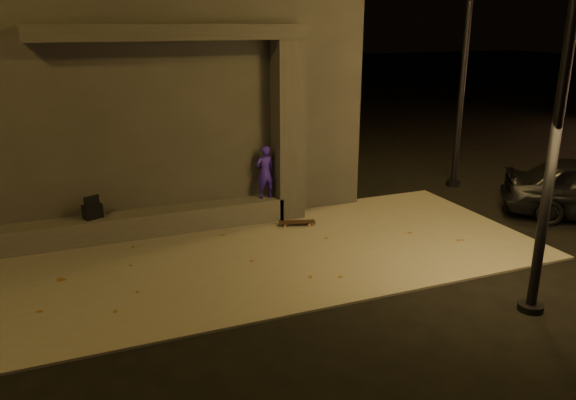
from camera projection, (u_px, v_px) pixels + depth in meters
name	position (u px, v px, depth m)	size (l,w,h in m)	color
ground	(276.00, 312.00, 8.00)	(120.00, 120.00, 0.00)	black
sidewalk	(235.00, 259.00, 9.76)	(11.00, 4.40, 0.04)	slate
building	(130.00, 85.00, 12.59)	(9.00, 5.10, 5.22)	#373532
ledge	(133.00, 225.00, 10.69)	(6.00, 0.55, 0.45)	#4A4743
column	(288.00, 131.00, 11.37)	(0.55, 0.55, 3.60)	#373532
canopy	(173.00, 32.00, 10.03)	(5.00, 0.70, 0.28)	#373532
skateboarder	(265.00, 172.00, 11.43)	(0.40, 0.26, 1.09)	#2F1AAF
backpack	(92.00, 210.00, 10.33)	(0.38, 0.32, 0.46)	black
skateboard	(297.00, 222.00, 11.29)	(0.76, 0.39, 0.08)	black
street_lamp_0	(570.00, 38.00, 6.93)	(0.36, 0.36, 6.59)	black
street_lamp_2	(469.00, 12.00, 12.96)	(0.36, 0.36, 7.37)	black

